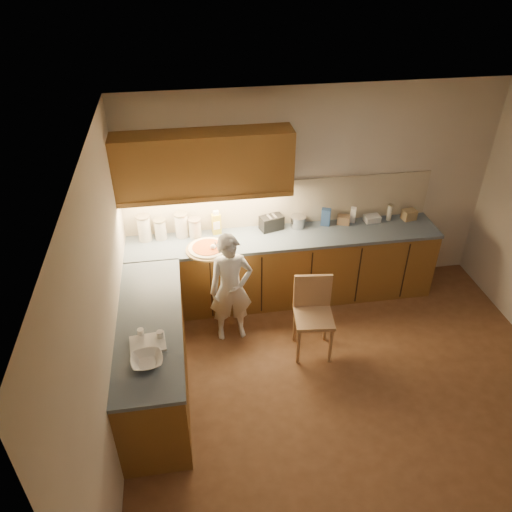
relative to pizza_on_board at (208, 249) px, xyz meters
name	(u,v)px	position (x,y,z in m)	size (l,w,h in m)	color
room	(372,260)	(1.30, -1.52, 0.73)	(4.54, 4.50, 2.62)	brown
l_counter	(245,293)	(0.38, -0.27, -0.48)	(3.77, 2.62, 0.92)	brown
backsplash	(281,203)	(0.93, 0.47, 0.27)	(3.75, 0.02, 0.58)	#C0B194
upper_cabinets	(204,164)	(0.03, 0.30, 0.91)	(1.95, 0.36, 0.73)	brown
pizza_on_board	(208,249)	(0.00, 0.00, 0.00)	(0.50, 0.50, 0.20)	#A38651
child	(231,289)	(0.21, -0.43, -0.27)	(0.49, 0.32, 1.34)	silver
wooden_chair	(313,310)	(1.06, -0.77, -0.41)	(0.45, 0.45, 0.91)	tan
mixing_bowl	(147,361)	(-0.65, -1.68, 0.01)	(0.27, 0.27, 0.07)	silver
canister_a	(144,228)	(-0.71, 0.34, 0.14)	(0.16, 0.16, 0.32)	silver
canister_b	(160,229)	(-0.53, 0.34, 0.11)	(0.15, 0.15, 0.26)	silver
canister_c	(182,225)	(-0.28, 0.36, 0.13)	(0.16, 0.16, 0.31)	silver
canister_d	(195,228)	(-0.12, 0.31, 0.10)	(0.15, 0.15, 0.25)	beige
oil_jug	(216,223)	(0.13, 0.36, 0.12)	(0.11, 0.09, 0.30)	gold
toaster	(272,223)	(0.80, 0.35, 0.07)	(0.31, 0.23, 0.18)	black
steel_pot	(298,222)	(1.13, 0.35, 0.05)	(0.19, 0.19, 0.14)	#AEAEB3
blue_box	(326,217)	(1.48, 0.35, 0.09)	(0.11, 0.08, 0.22)	#2E508C
card_box_a	(343,220)	(1.70, 0.34, 0.03)	(0.15, 0.11, 0.11)	#967451
white_bottle	(353,215)	(1.83, 0.37, 0.08)	(0.07, 0.07, 0.20)	white
flat_pack	(372,218)	(2.08, 0.35, 0.02)	(0.19, 0.13, 0.08)	silver
tall_jar	(390,212)	(2.30, 0.35, 0.09)	(0.07, 0.07, 0.21)	beige
card_box_b	(409,215)	(2.55, 0.32, 0.04)	(0.16, 0.13, 0.13)	tan
dough_cloth	(148,344)	(-0.65, -1.44, -0.01)	(0.31, 0.25, 0.02)	silver
spice_jar_a	(141,333)	(-0.71, -1.32, 0.02)	(0.06, 0.06, 0.08)	white
spice_jar_b	(160,335)	(-0.53, -1.38, 0.02)	(0.06, 0.06, 0.08)	silver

